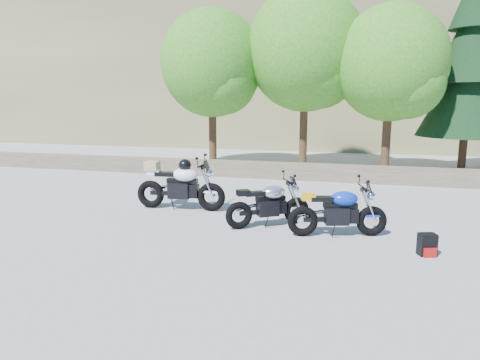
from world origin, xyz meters
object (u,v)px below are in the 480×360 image
at_px(blue_bike, 338,212).
at_px(silver_bike, 269,205).
at_px(white_bike, 180,185).
at_px(backpack, 427,245).

bearing_deg(blue_bike, silver_bike, 152.04).
relative_size(white_bike, blue_bike, 1.17).
xyz_separation_m(silver_bike, white_bike, (-2.22, 0.79, 0.14)).
distance_m(silver_bike, backpack, 2.96).
distance_m(silver_bike, blue_bike, 1.38).
relative_size(blue_bike, backpack, 5.00).
height_order(silver_bike, backpack, silver_bike).
relative_size(white_bike, backpack, 5.85).
bearing_deg(white_bike, backpack, -22.37).
height_order(white_bike, backpack, white_bike).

